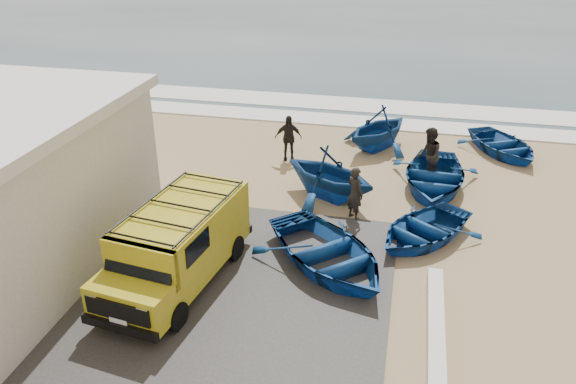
{
  "coord_description": "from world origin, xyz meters",
  "views": [
    {
      "loc": [
        3.95,
        -12.21,
        8.56
      ],
      "look_at": [
        0.74,
        2.09,
        1.2
      ],
      "focal_mm": 35.0,
      "sensor_mm": 36.0,
      "label": 1
    }
  ],
  "objects_px": {
    "parapet": "(436,361)",
    "fisherman_back": "(288,138)",
    "boat_far_right": "(503,145)",
    "boat_near_left": "(327,253)",
    "boat_near_right": "(423,229)",
    "boat_far_left": "(378,128)",
    "fisherman_middle": "(429,156)",
    "van": "(178,243)",
    "boat_mid_left": "(329,173)",
    "fisherman_front": "(355,193)",
    "boat_mid_right": "(434,177)"
  },
  "relations": [
    {
      "from": "parapet",
      "to": "fisherman_back",
      "type": "relative_size",
      "value": 3.43
    },
    {
      "from": "boat_far_right",
      "to": "parapet",
      "type": "bearing_deg",
      "value": -129.71
    },
    {
      "from": "boat_near_left",
      "to": "parapet",
      "type": "bearing_deg",
      "value": -92.73
    },
    {
      "from": "boat_near_right",
      "to": "boat_far_left",
      "type": "bearing_deg",
      "value": 140.76
    },
    {
      "from": "fisherman_middle",
      "to": "fisherman_back",
      "type": "bearing_deg",
      "value": -102.65
    },
    {
      "from": "boat_near_left",
      "to": "van",
      "type": "bearing_deg",
      "value": 158.46
    },
    {
      "from": "van",
      "to": "boat_near_right",
      "type": "bearing_deg",
      "value": 37.32
    },
    {
      "from": "van",
      "to": "boat_near_right",
      "type": "distance_m",
      "value": 6.97
    },
    {
      "from": "boat_near_left",
      "to": "boat_far_right",
      "type": "relative_size",
      "value": 1.2
    },
    {
      "from": "boat_mid_left",
      "to": "fisherman_back",
      "type": "relative_size",
      "value": 1.93
    },
    {
      "from": "fisherman_front",
      "to": "fisherman_middle",
      "type": "height_order",
      "value": "fisherman_middle"
    },
    {
      "from": "van",
      "to": "fisherman_front",
      "type": "height_order",
      "value": "van"
    },
    {
      "from": "boat_far_left",
      "to": "fisherman_front",
      "type": "relative_size",
      "value": 1.93
    },
    {
      "from": "boat_far_left",
      "to": "fisherman_back",
      "type": "bearing_deg",
      "value": -118.01
    },
    {
      "from": "boat_near_right",
      "to": "boat_mid_right",
      "type": "height_order",
      "value": "boat_mid_right"
    },
    {
      "from": "parapet",
      "to": "boat_far_left",
      "type": "height_order",
      "value": "boat_far_left"
    },
    {
      "from": "boat_mid_left",
      "to": "boat_mid_right",
      "type": "bearing_deg",
      "value": -38.51
    },
    {
      "from": "boat_near_right",
      "to": "boat_far_right",
      "type": "xyz_separation_m",
      "value": [
        3.0,
        7.28,
        0.01
      ]
    },
    {
      "from": "van",
      "to": "boat_near_right",
      "type": "relative_size",
      "value": 1.44
    },
    {
      "from": "parapet",
      "to": "boat_near_right",
      "type": "xyz_separation_m",
      "value": [
        -0.31,
        5.26,
        0.09
      ]
    },
    {
      "from": "boat_near_right",
      "to": "boat_mid_left",
      "type": "relative_size",
      "value": 1.04
    },
    {
      "from": "fisherman_front",
      "to": "van",
      "type": "bearing_deg",
      "value": 89.76
    },
    {
      "from": "boat_far_right",
      "to": "boat_far_left",
      "type": "bearing_deg",
      "value": 158.52
    },
    {
      "from": "fisherman_middle",
      "to": "boat_far_left",
      "type": "bearing_deg",
      "value": -147.54
    },
    {
      "from": "boat_near_right",
      "to": "fisherman_middle",
      "type": "height_order",
      "value": "fisherman_middle"
    },
    {
      "from": "van",
      "to": "boat_near_left",
      "type": "xyz_separation_m",
      "value": [
        3.58,
        1.41,
        -0.67
      ]
    },
    {
      "from": "boat_near_left",
      "to": "boat_far_right",
      "type": "xyz_separation_m",
      "value": [
        5.47,
        9.27,
        -0.07
      ]
    },
    {
      "from": "boat_near_left",
      "to": "boat_mid_left",
      "type": "distance_m",
      "value": 4.13
    },
    {
      "from": "parapet",
      "to": "boat_near_left",
      "type": "distance_m",
      "value": 4.3
    },
    {
      "from": "boat_near_left",
      "to": "boat_far_left",
      "type": "relative_size",
      "value": 1.31
    },
    {
      "from": "fisherman_middle",
      "to": "van",
      "type": "bearing_deg",
      "value": -42.26
    },
    {
      "from": "fisherman_front",
      "to": "fisherman_back",
      "type": "bearing_deg",
      "value": -10.95
    },
    {
      "from": "boat_near_left",
      "to": "boat_far_left",
      "type": "bearing_deg",
      "value": 42.86
    },
    {
      "from": "boat_mid_left",
      "to": "boat_far_right",
      "type": "height_order",
      "value": "boat_mid_left"
    },
    {
      "from": "boat_mid_left",
      "to": "boat_far_left",
      "type": "bearing_deg",
      "value": 13.41
    },
    {
      "from": "boat_near_left",
      "to": "boat_mid_left",
      "type": "bearing_deg",
      "value": 55.43
    },
    {
      "from": "parapet",
      "to": "van",
      "type": "distance_m",
      "value": 6.68
    },
    {
      "from": "boat_mid_right",
      "to": "boat_mid_left",
      "type": "bearing_deg",
      "value": -153.35
    },
    {
      "from": "boat_far_left",
      "to": "fisherman_back",
      "type": "height_order",
      "value": "boat_far_left"
    },
    {
      "from": "boat_mid_right",
      "to": "fisherman_middle",
      "type": "bearing_deg",
      "value": 118.99
    },
    {
      "from": "fisherman_front",
      "to": "fisherman_back",
      "type": "xyz_separation_m",
      "value": [
        -3.0,
        4.08,
        0.01
      ]
    },
    {
      "from": "boat_far_right",
      "to": "boat_mid_left",
      "type": "bearing_deg",
      "value": -167.02
    },
    {
      "from": "van",
      "to": "boat_far_right",
      "type": "xyz_separation_m",
      "value": [
        9.05,
        10.67,
        -0.75
      ]
    },
    {
      "from": "boat_far_left",
      "to": "boat_far_right",
      "type": "xyz_separation_m",
      "value": [
        4.84,
        0.52,
        -0.5
      ]
    },
    {
      "from": "parapet",
      "to": "boat_far_left",
      "type": "xyz_separation_m",
      "value": [
        -2.15,
        12.03,
        0.6
      ]
    },
    {
      "from": "boat_far_left",
      "to": "fisherman_middle",
      "type": "relative_size",
      "value": 1.67
    },
    {
      "from": "van",
      "to": "boat_far_left",
      "type": "height_order",
      "value": "van"
    },
    {
      "from": "boat_near_left",
      "to": "fisherman_middle",
      "type": "relative_size",
      "value": 2.19
    },
    {
      "from": "boat_near_right",
      "to": "boat_far_right",
      "type": "height_order",
      "value": "boat_far_right"
    },
    {
      "from": "van",
      "to": "boat_far_left",
      "type": "relative_size",
      "value": 1.53
    }
  ]
}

